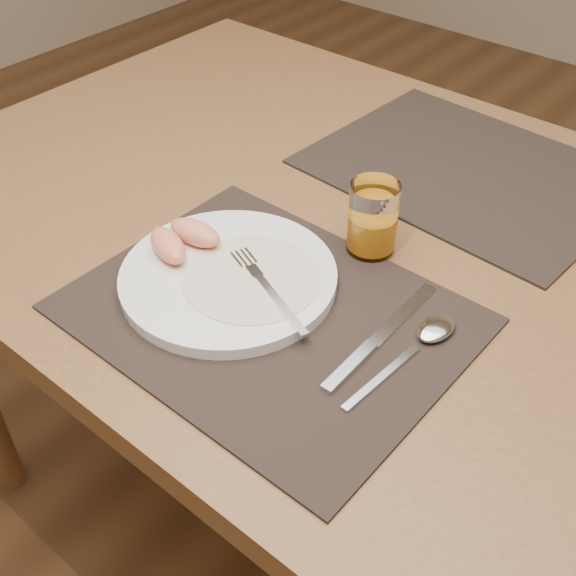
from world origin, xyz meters
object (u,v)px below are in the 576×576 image
at_px(table, 365,276).
at_px(placemat_far, 467,170).
at_px(juice_glass, 372,221).
at_px(knife, 373,344).
at_px(placemat_near, 268,313).
at_px(fork, 263,283).
at_px(spoon, 428,335).
at_px(plate, 228,277).

height_order(table, placemat_far, placemat_far).
bearing_deg(juice_glass, knife, -54.07).
distance_m(knife, juice_glass, 0.19).
height_order(table, placemat_near, placemat_near).
xyz_separation_m(fork, juice_glass, (0.05, 0.16, 0.03)).
distance_m(placemat_far, knife, 0.42).
relative_size(placemat_near, spoon, 2.34).
bearing_deg(knife, placemat_far, 104.72).
relative_size(placemat_far, spoon, 2.34).
bearing_deg(plate, placemat_far, 77.55).
bearing_deg(placemat_near, juice_glass, 83.55).
xyz_separation_m(placemat_near, plate, (-0.07, 0.01, 0.01)).
xyz_separation_m(placemat_near, fork, (-0.03, 0.02, 0.02)).
distance_m(plate, juice_glass, 0.20).
bearing_deg(table, knife, -54.22).
distance_m(fork, juice_glass, 0.17).
distance_m(spoon, juice_glass, 0.18).
height_order(table, juice_glass, juice_glass).
relative_size(knife, juice_glass, 2.27).
height_order(placemat_near, knife, knife).
relative_size(placemat_far, plate, 1.67).
bearing_deg(placemat_near, knife, 14.93).
xyz_separation_m(knife, spoon, (0.04, 0.05, 0.00)).
relative_size(plate, knife, 1.23).
xyz_separation_m(table, juice_glass, (0.03, -0.04, 0.13)).
height_order(fork, knife, fork).
height_order(table, knife, knife).
height_order(table, fork, fork).
bearing_deg(juice_glass, fork, -106.23).
relative_size(plate, fork, 1.60).
bearing_deg(juice_glass, table, 125.20).
bearing_deg(fork, placemat_far, 83.67).
distance_m(placemat_far, juice_glass, 0.26).
bearing_deg(plate, fork, 12.79).
bearing_deg(table, fork, -95.46).
xyz_separation_m(placemat_near, knife, (0.13, 0.03, 0.00)).
bearing_deg(fork, juice_glass, 73.77).
xyz_separation_m(knife, juice_glass, (-0.11, 0.15, 0.04)).
bearing_deg(table, placemat_near, -88.16).
bearing_deg(juice_glass, placemat_near, -96.45).
relative_size(table, juice_glass, 14.44).
distance_m(table, spoon, 0.24).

